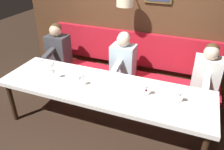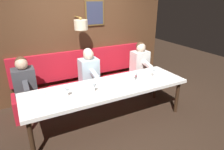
# 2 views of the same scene
# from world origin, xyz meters

# --- Properties ---
(ground_plane) EXTENTS (12.00, 12.00, 0.00)m
(ground_plane) POSITION_xyz_m (0.00, 0.00, 0.00)
(ground_plane) COLOR #332319
(dining_table) EXTENTS (0.90, 2.99, 0.74)m
(dining_table) POSITION_xyz_m (0.00, 0.00, 0.68)
(dining_table) COLOR white
(dining_table) RESTS_ON ground_plane
(banquette_bench) EXTENTS (0.52, 3.19, 0.45)m
(banquette_bench) POSITION_xyz_m (0.89, 0.00, 0.23)
(banquette_bench) COLOR red
(banquette_bench) RESTS_ON ground_plane
(back_wall_panel) EXTENTS (0.59, 4.39, 2.90)m
(back_wall_panel) POSITION_xyz_m (1.46, -0.00, 1.36)
(back_wall_panel) COLOR #51331E
(back_wall_panel) RESTS_ON ground_plane
(diner_nearest) EXTENTS (0.60, 0.40, 0.79)m
(diner_nearest) POSITION_xyz_m (0.88, -1.32, 0.82)
(diner_nearest) COLOR white
(diner_nearest) RESTS_ON banquette_bench
(diner_near) EXTENTS (0.60, 0.40, 0.79)m
(diner_near) POSITION_xyz_m (0.88, 0.02, 0.82)
(diner_near) COLOR silver
(diner_near) RESTS_ON banquette_bench
(diner_middle) EXTENTS (0.60, 0.40, 0.79)m
(diner_middle) POSITION_xyz_m (0.88, 1.31, 0.82)
(diner_middle) COLOR #3D3D42
(diner_middle) RESTS_ON banquette_bench
(place_setting_0) EXTENTS (0.24, 0.32, 0.01)m
(place_setting_0) POSITION_xyz_m (0.13, 0.50, 0.75)
(place_setting_0) COLOR white
(place_setting_0) RESTS_ON dining_table
(place_setting_1) EXTENTS (0.24, 0.32, 0.01)m
(place_setting_1) POSITION_xyz_m (0.28, 1.15, 0.75)
(place_setting_1) COLOR silver
(place_setting_1) RESTS_ON dining_table
(wine_glass_0) EXTENTS (0.07, 0.07, 0.16)m
(wine_glass_0) POSITION_xyz_m (-0.02, -1.02, 0.86)
(wine_glass_0) COLOR silver
(wine_glass_0) RESTS_ON dining_table
(wine_glass_1) EXTENTS (0.07, 0.07, 0.16)m
(wine_glass_1) POSITION_xyz_m (-0.11, 0.30, 0.86)
(wine_glass_1) COLOR silver
(wine_glass_1) RESTS_ON dining_table
(wine_glass_2) EXTENTS (0.07, 0.07, 0.16)m
(wine_glass_2) POSITION_xyz_m (-0.07, 0.75, 0.86)
(wine_glass_2) COLOR silver
(wine_glass_2) RESTS_ON dining_table
(wine_glass_3) EXTENTS (0.07, 0.07, 0.16)m
(wine_glass_3) POSITION_xyz_m (-0.01, -0.60, 0.86)
(wine_glass_3) COLOR silver
(wine_glass_3) RESTS_ON dining_table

